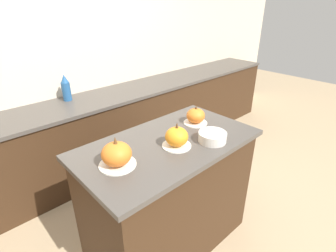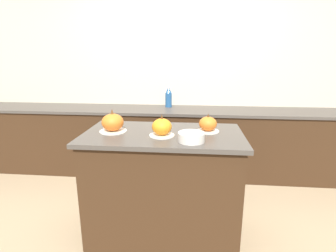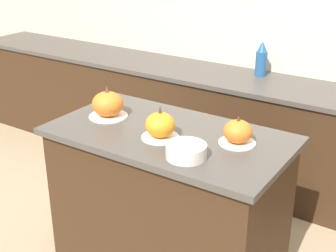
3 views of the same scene
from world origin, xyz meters
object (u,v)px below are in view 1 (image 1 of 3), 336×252
pumpkin_cake_center (177,137)px  pumpkin_cake_left (116,154)px  pumpkin_cake_right (196,116)px  mixing_bowl (212,137)px  bottle_tall (66,88)px

pumpkin_cake_center → pumpkin_cake_left: bearing=168.9°
pumpkin_cake_center → pumpkin_cake_right: size_ratio=1.05×
pumpkin_cake_center → mixing_bowl: 0.26m
mixing_bowl → pumpkin_cake_center: bearing=152.4°
pumpkin_cake_left → bottle_tall: 1.49m
pumpkin_cake_left → pumpkin_cake_center: (0.42, -0.08, -0.01)m
pumpkin_cake_center → pumpkin_cake_right: 0.39m
pumpkin_cake_right → pumpkin_cake_left: bearing=-174.6°
pumpkin_cake_center → mixing_bowl: (0.23, -0.12, -0.03)m
pumpkin_cake_left → mixing_bowl: (0.65, -0.20, -0.04)m
bottle_tall → pumpkin_cake_left: bearing=-102.6°
pumpkin_cake_right → mixing_bowl: 0.31m
bottle_tall → mixing_bowl: bottle_tall is taller
bottle_tall → mixing_bowl: (0.32, -1.65, -0.03)m
pumpkin_cake_left → bottle_tall: size_ratio=0.82×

